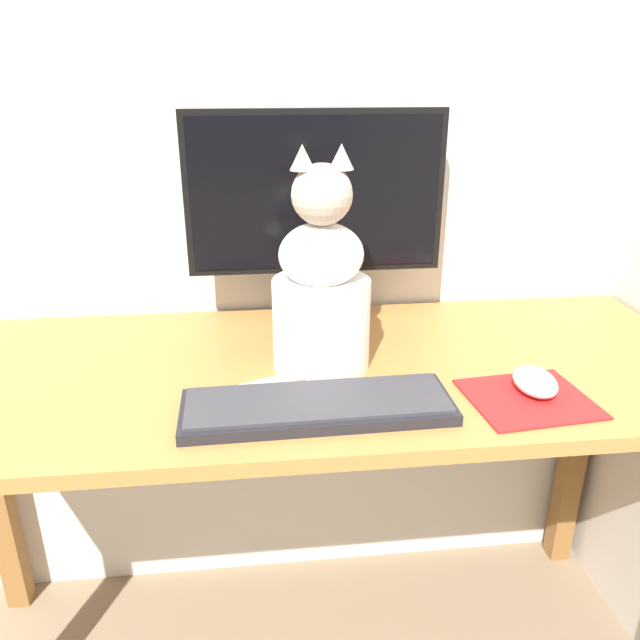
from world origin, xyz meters
TOP-DOWN VIEW (x-y plane):
  - wall_back at (0.00, 0.32)m, footprint 7.00×0.04m
  - desk at (0.00, 0.00)m, footprint 1.46×0.57m
  - monitor at (0.04, 0.19)m, footprint 0.50×0.17m
  - keyboard at (0.00, -0.16)m, footprint 0.42×0.15m
  - mousepad_right at (0.34, -0.16)m, footprint 0.20×0.18m
  - computer_mouse_right at (0.36, -0.15)m, footprint 0.07×0.10m
  - cat at (0.02, 0.00)m, footprint 0.23×0.21m

SIDE VIEW (x-z plane):
  - desk at x=0.00m, z-range 0.26..0.99m
  - mousepad_right at x=0.34m, z-range 0.73..0.73m
  - keyboard at x=0.00m, z-range 0.73..0.75m
  - computer_mouse_right at x=0.36m, z-range 0.73..0.77m
  - cat at x=0.02m, z-range 0.68..1.06m
  - monitor at x=0.04m, z-range 0.76..1.18m
  - wall_back at x=0.00m, z-range 0.00..2.50m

